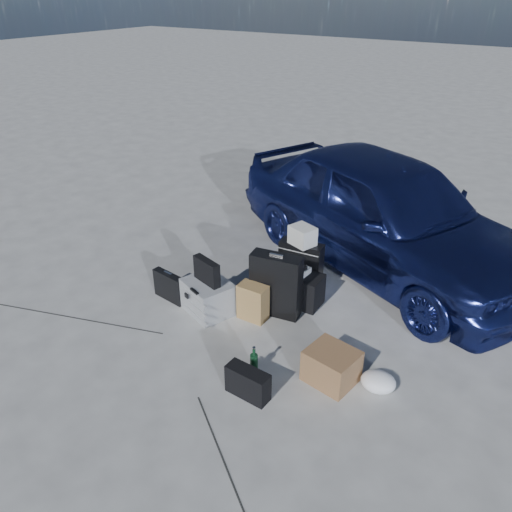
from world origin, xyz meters
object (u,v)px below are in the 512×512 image
(car, at_px, (384,211))
(duffel_bag, at_px, (290,286))
(cardboard_box, at_px, (331,366))
(green_bottle, at_px, (254,361))
(pelican_case, at_px, (208,297))
(suitcase_left, at_px, (276,285))
(briefcase, at_px, (169,287))
(suitcase_right, at_px, (301,266))

(car, height_order, duffel_bag, car)
(cardboard_box, distance_m, green_bottle, 0.72)
(car, xyz_separation_m, pelican_case, (-1.17, -2.13, -0.55))
(car, xyz_separation_m, suitcase_left, (-0.53, -1.73, -0.37))
(briefcase, height_order, cardboard_box, briefcase)
(car, distance_m, duffel_bag, 1.61)
(suitcase_left, bearing_deg, duffel_bag, 79.09)
(briefcase, relative_size, cardboard_box, 1.00)
(briefcase, distance_m, green_bottle, 1.61)
(briefcase, bearing_deg, suitcase_left, 27.69)
(suitcase_left, bearing_deg, green_bottle, -79.93)
(cardboard_box, bearing_deg, green_bottle, -153.89)
(car, height_order, cardboard_box, car)
(pelican_case, distance_m, cardboard_box, 1.67)
(duffel_bag, xyz_separation_m, cardboard_box, (1.00, -0.96, -0.02))
(suitcase_left, xyz_separation_m, suitcase_right, (-0.02, 0.60, -0.06))
(car, height_order, green_bottle, car)
(pelican_case, bearing_deg, suitcase_left, 51.27)
(briefcase, height_order, suitcase_right, suitcase_right)
(suitcase_right, height_order, duffel_bag, suitcase_right)
(suitcase_left, bearing_deg, car, 62.85)
(car, relative_size, cardboard_box, 9.85)
(suitcase_left, distance_m, cardboard_box, 1.21)
(briefcase, bearing_deg, duffel_bag, 39.77)
(suitcase_left, bearing_deg, cardboard_box, -42.79)
(suitcase_right, bearing_deg, green_bottle, -82.91)
(car, distance_m, suitcase_right, 1.33)
(car, relative_size, duffel_bag, 5.76)
(pelican_case, xyz_separation_m, green_bottle, (1.00, -0.57, -0.04))
(pelican_case, distance_m, briefcase, 0.54)
(briefcase, bearing_deg, pelican_case, 12.87)
(suitcase_right, bearing_deg, duffel_bag, -91.57)
(briefcase, bearing_deg, suitcase_right, 48.90)
(car, xyz_separation_m, cardboard_box, (0.47, -2.38, -0.57))
(pelican_case, distance_m, suitcase_left, 0.77)
(suitcase_right, distance_m, cardboard_box, 1.62)
(briefcase, distance_m, duffel_bag, 1.41)
(pelican_case, distance_m, duffel_bag, 0.96)
(duffel_bag, bearing_deg, suitcase_left, -93.71)
(briefcase, bearing_deg, green_bottle, -11.88)
(briefcase, bearing_deg, car, 58.59)
(duffel_bag, relative_size, green_bottle, 2.54)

